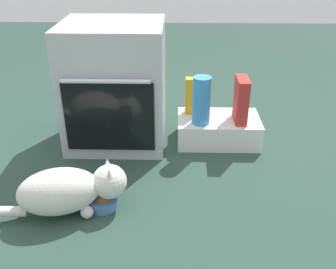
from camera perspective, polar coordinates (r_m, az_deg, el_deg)
The scene contains 8 objects.
ground at distance 2.26m, azimuth -9.71°, elevation -5.21°, with size 8.00×8.00×0.00m, color #284238.
oven at distance 2.42m, azimuth -7.86°, elevation 7.32°, with size 0.61×0.59×0.76m.
pantry_cabinet at distance 2.51m, azimuth 7.47°, elevation 0.78°, with size 0.52×0.32×0.16m, color white.
food_bowl at distance 1.97m, azimuth -9.65°, elevation -9.88°, with size 0.15×0.15×0.08m.
cat at distance 1.91m, azimuth -14.68°, elevation -7.99°, with size 0.80×0.32×0.25m.
cereal_box at distance 2.40m, azimuth 10.82°, elevation 5.05°, with size 0.07×0.18×0.28m, color #B72D28.
juice_carton at distance 2.48m, azimuth 3.64°, elevation 5.75°, with size 0.09×0.06×0.24m, color orange.
water_bottle at distance 2.33m, azimuth 5.00°, elevation 5.03°, with size 0.11×0.11×0.30m, color #388CD1.
Camera 1 is at (0.42, -1.85, 1.23)m, focal length 40.95 mm.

